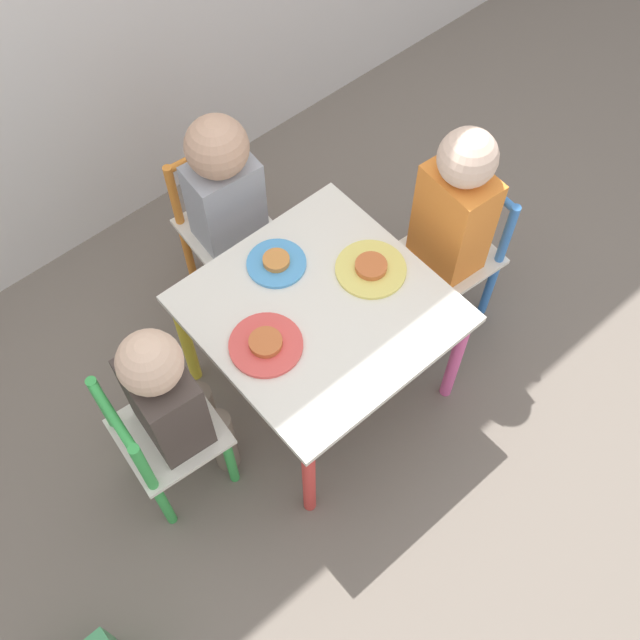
# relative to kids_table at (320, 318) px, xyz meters

# --- Properties ---
(ground_plane) EXTENTS (6.00, 6.00, 0.00)m
(ground_plane) POSITION_rel_kids_table_xyz_m (0.00, 0.00, -0.39)
(ground_plane) COLOR #6B6056
(kids_table) EXTENTS (0.63, 0.63, 0.45)m
(kids_table) POSITION_rel_kids_table_xyz_m (0.00, 0.00, 0.00)
(kids_table) COLOR silver
(kids_table) RESTS_ON ground_plane
(chair_blue) EXTENTS (0.28, 0.28, 0.53)m
(chair_blue) POSITION_rel_kids_table_xyz_m (0.51, -0.04, -0.12)
(chair_blue) COLOR silver
(chair_blue) RESTS_ON ground_plane
(chair_orange) EXTENTS (0.28, 0.28, 0.53)m
(chair_orange) POSITION_rel_kids_table_xyz_m (0.04, 0.51, -0.12)
(chair_orange) COLOR silver
(chair_orange) RESTS_ON ground_plane
(chair_green) EXTENTS (0.28, 0.28, 0.53)m
(chair_green) POSITION_rel_kids_table_xyz_m (-0.51, 0.04, -0.12)
(chair_green) COLOR silver
(chair_green) RESTS_ON ground_plane
(child_right) EXTENTS (0.22, 0.21, 0.79)m
(child_right) POSITION_rel_kids_table_xyz_m (0.45, -0.03, 0.09)
(child_right) COLOR #38383D
(child_right) RESTS_ON ground_plane
(child_back) EXTENTS (0.21, 0.23, 0.74)m
(child_back) POSITION_rel_kids_table_xyz_m (0.04, 0.45, 0.07)
(child_back) COLOR #38383D
(child_back) RESTS_ON ground_plane
(child_left) EXTENTS (0.22, 0.21, 0.72)m
(child_left) POSITION_rel_kids_table_xyz_m (-0.45, 0.04, 0.04)
(child_left) COLOR #7A6B5B
(child_left) RESTS_ON ground_plane
(plate_right) EXTENTS (0.20, 0.20, 0.03)m
(plate_right) POSITION_rel_kids_table_xyz_m (0.18, 0.00, 0.07)
(plate_right) COLOR #EADB66
(plate_right) RESTS_ON kids_table
(plate_back) EXTENTS (0.17, 0.17, 0.03)m
(plate_back) POSITION_rel_kids_table_xyz_m (0.00, 0.18, 0.07)
(plate_back) COLOR #4C9EE0
(plate_back) RESTS_ON kids_table
(plate_left) EXTENTS (0.19, 0.19, 0.03)m
(plate_left) POSITION_rel_kids_table_xyz_m (-0.18, 0.00, 0.07)
(plate_left) COLOR #E54C47
(plate_left) RESTS_ON kids_table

